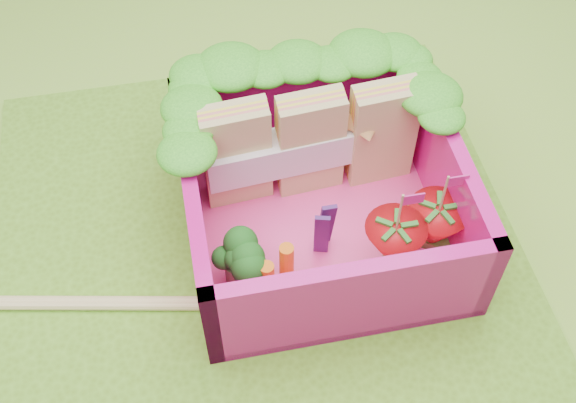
# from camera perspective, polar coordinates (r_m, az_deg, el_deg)

# --- Properties ---
(ground) EXTENTS (14.00, 14.00, 0.00)m
(ground) POSITION_cam_1_polar(r_m,az_deg,el_deg) (3.67, -2.43, -3.55)
(ground) COLOR #95D33B
(ground) RESTS_ON ground
(placemat) EXTENTS (2.60, 2.60, 0.03)m
(placemat) POSITION_cam_1_polar(r_m,az_deg,el_deg) (3.65, -2.44, -3.42)
(placemat) COLOR #629E23
(placemat) RESTS_ON ground
(bento_floor) EXTENTS (1.30, 1.30, 0.05)m
(bento_floor) POSITION_cam_1_polar(r_m,az_deg,el_deg) (3.68, 2.54, -1.75)
(bento_floor) COLOR #FF4195
(bento_floor) RESTS_ON placemat
(bento_box) EXTENTS (1.30, 1.30, 0.55)m
(bento_box) POSITION_cam_1_polar(r_m,az_deg,el_deg) (3.48, 2.68, 0.67)
(bento_box) COLOR #DE1284
(bento_box) RESTS_ON placemat
(lettuce_ruffle) EXTENTS (1.43, 0.77, 0.11)m
(lettuce_ruffle) POSITION_cam_1_polar(r_m,az_deg,el_deg) (3.54, 1.22, 9.73)
(lettuce_ruffle) COLOR #2C971B
(lettuce_ruffle) RESTS_ON bento_box
(sandwich_stack) EXTENTS (1.08, 0.25, 0.59)m
(sandwich_stack) POSITION_cam_1_polar(r_m,az_deg,el_deg) (3.61, 1.85, 4.62)
(sandwich_stack) COLOR tan
(sandwich_stack) RESTS_ON bento_floor
(broccoli) EXTENTS (0.34, 0.34, 0.24)m
(broccoli) POSITION_cam_1_polar(r_m,az_deg,el_deg) (3.33, -4.08, -4.52)
(broccoli) COLOR #638F45
(broccoli) RESTS_ON bento_floor
(carrot_sticks) EXTENTS (0.17, 0.14, 0.24)m
(carrot_sticks) POSITION_cam_1_polar(r_m,az_deg,el_deg) (3.35, -0.86, -5.52)
(carrot_sticks) COLOR orange
(carrot_sticks) RESTS_ON bento_floor
(purple_wedges) EXTENTS (0.11, 0.08, 0.38)m
(purple_wedges) POSITION_cam_1_polar(r_m,az_deg,el_deg) (3.40, 2.85, -2.22)
(purple_wedges) COLOR #3B1854
(purple_wedges) RESTS_ON bento_floor
(strawberry_left) EXTENTS (0.29, 0.29, 0.53)m
(strawberry_left) POSITION_cam_1_polar(r_m,az_deg,el_deg) (3.42, 8.29, -3.45)
(strawberry_left) COLOR red
(strawberry_left) RESTS_ON bento_floor
(strawberry_right) EXTENTS (0.29, 0.29, 0.53)m
(strawberry_right) POSITION_cam_1_polar(r_m,az_deg,el_deg) (3.52, 11.51, -2.02)
(strawberry_right) COLOR red
(strawberry_right) RESTS_ON bento_floor
(snap_peas) EXTENTS (0.58, 0.59, 0.05)m
(snap_peas) POSITION_cam_1_polar(r_m,az_deg,el_deg) (3.61, 9.59, -2.95)
(snap_peas) COLOR green
(snap_peas) RESTS_ON bento_floor
(chopsticks) EXTENTS (2.29, 0.51, 0.05)m
(chopsticks) POSITION_cam_1_polar(r_m,az_deg,el_deg) (3.61, -18.17, -7.63)
(chopsticks) COLOR #DECB79
(chopsticks) RESTS_ON placemat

